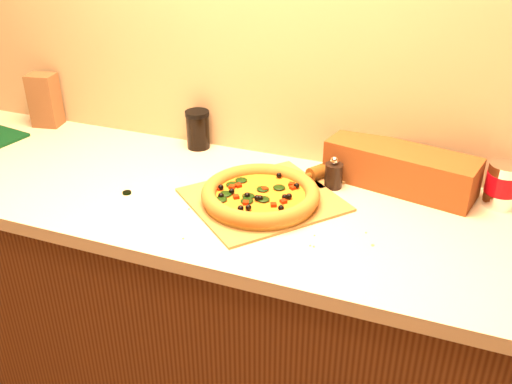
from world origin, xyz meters
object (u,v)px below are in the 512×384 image
pizza_peel (268,198)px  pizza (261,195)px  pepper_grinder (334,175)px  rolling_pin (337,166)px  coffee_canister (503,184)px  dark_jar (198,129)px

pizza_peel → pizza: size_ratio=1.62×
pizza_peel → pepper_grinder: size_ratio=5.41×
pepper_grinder → rolling_pin: (-0.01, 0.10, -0.02)m
pizza → coffee_canister: 0.67m
pizza_peel → pizza: (-0.01, -0.03, 0.03)m
pizza_peel → pepper_grinder: 0.21m
pizza_peel → coffee_canister: (0.62, 0.21, 0.06)m
dark_jar → coffee_canister: bearing=-3.1°
rolling_pin → coffee_canister: coffee_canister is taller
rolling_pin → dark_jar: dark_jar is taller
coffee_canister → pizza: bearing=-159.0°
rolling_pin → dark_jar: 0.49m
pepper_grinder → dark_jar: dark_jar is taller
pizza_peel → dark_jar: (-0.35, 0.26, 0.06)m
pizza → rolling_pin: 0.32m
rolling_pin → pizza: bearing=-118.6°
rolling_pin → pizza_peel: bearing=-119.9°
pepper_grinder → rolling_pin: size_ratio=0.34×
pizza_peel → rolling_pin: 0.28m
coffee_canister → dark_jar: (-0.97, 0.05, 0.00)m
pizza → pepper_grinder: pepper_grinder is taller
pepper_grinder → coffee_canister: coffee_canister is taller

